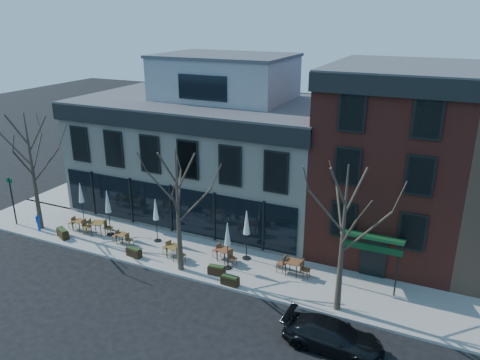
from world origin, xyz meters
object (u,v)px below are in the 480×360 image
at_px(parked_sedan, 333,336).
at_px(call_box, 38,222).
at_px(cafe_set_0, 79,224).
at_px(umbrella_0, 81,195).

relative_size(parked_sedan, call_box, 3.78).
bearing_deg(cafe_set_0, call_box, -154.60).
relative_size(parked_sedan, cafe_set_0, 2.59).
bearing_deg(parked_sedan, cafe_set_0, 78.70).
distance_m(call_box, cafe_set_0, 2.70).
xyz_separation_m(call_box, umbrella_0, (1.82, 2.27, 1.45)).
bearing_deg(umbrella_0, cafe_set_0, -60.95).
distance_m(parked_sedan, cafe_set_0, 18.77).
distance_m(cafe_set_0, umbrella_0, 2.05).
xyz_separation_m(parked_sedan, call_box, (-20.73, 3.08, 0.13)).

